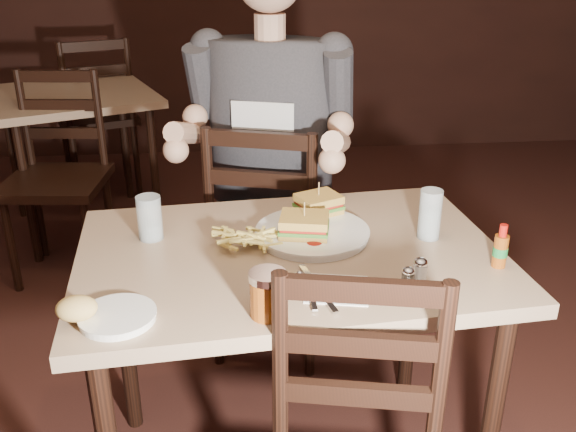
{
  "coord_description": "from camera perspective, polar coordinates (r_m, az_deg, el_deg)",
  "views": [
    {
      "loc": [
        -0.3,
        -1.24,
        1.55
      ],
      "look_at": [
        -0.15,
        0.32,
        0.85
      ],
      "focal_mm": 40.0,
      "sensor_mm": 36.0,
      "label": 1
    }
  ],
  "objects": [
    {
      "name": "room_shell",
      "position": [
        1.28,
        8.4,
        17.1
      ],
      "size": [
        7.0,
        7.0,
        7.0
      ],
      "color": "black",
      "rests_on": "ground"
    },
    {
      "name": "main_table",
      "position": [
        1.75,
        0.16,
        -5.74
      ],
      "size": [
        1.17,
        0.84,
        0.77
      ],
      "rotation": [
        0.0,
        0.0,
        0.08
      ],
      "color": "tan",
      "rests_on": "ground"
    },
    {
      "name": "bg_table",
      "position": [
        3.64,
        -18.5,
        8.99
      ],
      "size": [
        1.04,
        1.04,
        0.77
      ],
      "rotation": [
        0.0,
        0.0,
        0.38
      ],
      "color": "tan",
      "rests_on": "ground"
    },
    {
      "name": "chair_far",
      "position": [
        2.45,
        -1.37,
        -1.86
      ],
      "size": [
        0.56,
        0.59,
        0.96
      ],
      "primitive_type": null,
      "rotation": [
        0.0,
        0.0,
        2.85
      ],
      "color": "black",
      "rests_on": "ground"
    },
    {
      "name": "bg_chair_far",
      "position": [
        4.21,
        -16.67,
        8.48
      ],
      "size": [
        0.6,
        0.62,
        0.99
      ],
      "primitive_type": null,
      "rotation": [
        0.0,
        0.0,
        3.49
      ],
      "color": "black",
      "rests_on": "ground"
    },
    {
      "name": "bg_chair_near",
      "position": [
        3.19,
        -19.99,
        2.92
      ],
      "size": [
        0.49,
        0.53,
        0.96
      ],
      "primitive_type": null,
      "rotation": [
        0.0,
        0.0,
        -0.1
      ],
      "color": "black",
      "rests_on": "ground"
    },
    {
      "name": "diner",
      "position": [
        2.22,
        -1.81,
        9.95
      ],
      "size": [
        0.7,
        0.62,
        1.03
      ],
      "primitive_type": null,
      "rotation": [
        0.0,
        0.0,
        -0.29
      ],
      "color": "#36343A",
      "rests_on": "chair_far"
    },
    {
      "name": "dinner_plate",
      "position": [
        1.78,
        2.18,
        -1.62
      ],
      "size": [
        0.33,
        0.33,
        0.02
      ],
      "primitive_type": "cylinder",
      "rotation": [
        0.0,
        0.0,
        0.08
      ],
      "color": "white",
      "rests_on": "main_table"
    },
    {
      "name": "sandwich_left",
      "position": [
        1.73,
        1.46,
        -0.17
      ],
      "size": [
        0.15,
        0.13,
        0.11
      ],
      "primitive_type": null,
      "rotation": [
        0.0,
        0.0,
        -0.2
      ],
      "color": "gold",
      "rests_on": "dinner_plate"
    },
    {
      "name": "sandwich_right",
      "position": [
        1.87,
        2.75,
        1.59
      ],
      "size": [
        0.15,
        0.14,
        0.1
      ],
      "primitive_type": null,
      "rotation": [
        0.0,
        0.0,
        0.42
      ],
      "color": "gold",
      "rests_on": "dinner_plate"
    },
    {
      "name": "fries_pile",
      "position": [
        1.72,
        -3.22,
        -1.68
      ],
      "size": [
        0.24,
        0.18,
        0.04
      ],
      "primitive_type": null,
      "rotation": [
        0.0,
        0.0,
        0.08
      ],
      "color": "#F1D75F",
      "rests_on": "dinner_plate"
    },
    {
      "name": "ketchup_dollop",
      "position": [
        1.7,
        2.35,
        -2.4
      ],
      "size": [
        0.05,
        0.05,
        0.01
      ],
      "primitive_type": "ellipsoid",
      "rotation": [
        0.0,
        0.0,
        0.08
      ],
      "color": "maroon",
      "rests_on": "dinner_plate"
    },
    {
      "name": "glass_left",
      "position": [
        1.79,
        -12.2,
        -0.16
      ],
      "size": [
        0.07,
        0.07,
        0.12
      ],
      "primitive_type": "cylinder",
      "rotation": [
        0.0,
        0.0,
        0.08
      ],
      "color": "silver",
      "rests_on": "main_table"
    },
    {
      "name": "glass_right",
      "position": [
        1.8,
        12.51,
        0.16
      ],
      "size": [
        0.07,
        0.07,
        0.14
      ],
      "primitive_type": "cylinder",
      "rotation": [
        0.0,
        0.0,
        0.08
      ],
      "color": "silver",
      "rests_on": "main_table"
    },
    {
      "name": "hot_sauce",
      "position": [
        1.69,
        18.41,
        -2.53
      ],
      "size": [
        0.04,
        0.04,
        0.12
      ],
      "primitive_type": null,
      "rotation": [
        0.0,
        0.0,
        0.08
      ],
      "color": "#883F0F",
      "rests_on": "main_table"
    },
    {
      "name": "salt_shaker",
      "position": [
        1.57,
        11.63,
        -4.91
      ],
      "size": [
        0.04,
        0.04,
        0.06
      ],
      "primitive_type": null,
      "rotation": [
        0.0,
        0.0,
        0.08
      ],
      "color": "white",
      "rests_on": "main_table"
    },
    {
      "name": "pepper_shaker",
      "position": [
        1.54,
        10.59,
        -5.58
      ],
      "size": [
        0.03,
        0.03,
        0.06
      ],
      "primitive_type": null,
      "rotation": [
        0.0,
        0.0,
        0.08
      ],
      "color": "#38332D",
      "rests_on": "main_table"
    },
    {
      "name": "syrup_dispenser",
      "position": [
        1.41,
        -1.82,
        -6.94
      ],
      "size": [
        0.09,
        0.09,
        0.11
      ],
      "primitive_type": null,
      "rotation": [
        0.0,
        0.0,
        0.08
      ],
      "color": "#883F0F",
      "rests_on": "main_table"
    },
    {
      "name": "napkin",
      "position": [
        1.53,
        4.35,
        -6.52
      ],
      "size": [
        0.17,
        0.17,
        0.0
      ],
      "primitive_type": "cube",
      "rotation": [
        0.0,
        0.0,
        -0.2
      ],
      "color": "white",
      "rests_on": "main_table"
    },
    {
      "name": "knife",
      "position": [
        1.53,
        2.62,
        -6.35
      ],
      "size": [
        0.07,
        0.23,
        0.01
      ],
      "primitive_type": "cube",
      "rotation": [
        0.0,
        0.0,
        0.22
      ],
      "color": "silver",
      "rests_on": "napkin"
    },
    {
      "name": "fork",
      "position": [
        1.51,
        2.07,
        -6.72
      ],
      "size": [
        0.02,
        0.16,
        0.01
      ],
      "primitive_type": "cube",
      "rotation": [
        0.0,
        0.0,
        -0.02
      ],
      "color": "silver",
      "rests_on": "napkin"
    },
    {
      "name": "side_plate",
      "position": [
        1.46,
        -14.9,
        -8.74
      ],
      "size": [
        0.18,
        0.18,
        0.01
      ],
      "primitive_type": "cylinder",
      "rotation": [
        0.0,
        0.0,
        0.08
      ],
      "color": "white",
      "rests_on": "main_table"
    },
    {
      "name": "bread_roll",
      "position": [
        1.46,
        -18.29,
        -7.8
      ],
      "size": [
        0.1,
        0.08,
        0.05
      ],
      "primitive_type": "ellipsoid",
      "rotation": [
        0.0,
        0.0,
        0.08
      ],
      "color": "tan",
      "rests_on": "side_plate"
    }
  ]
}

